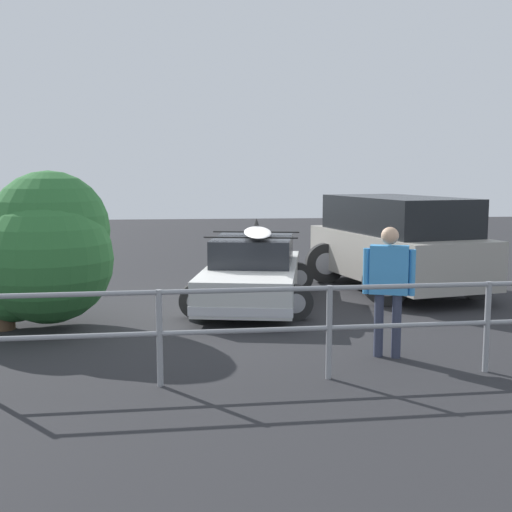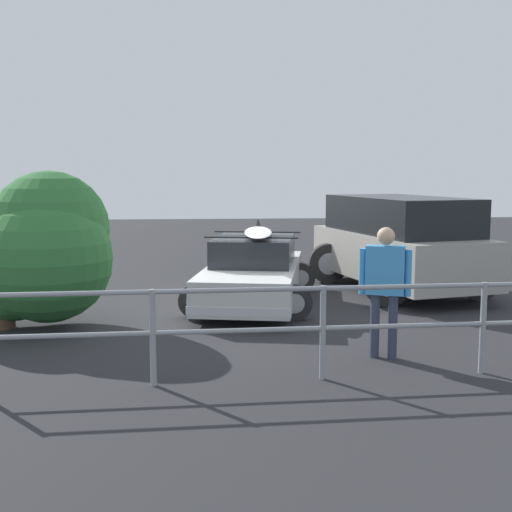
# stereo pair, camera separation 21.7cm
# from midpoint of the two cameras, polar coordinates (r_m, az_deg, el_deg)

# --- Properties ---
(ground_plane) EXTENTS (44.00, 44.00, 0.02)m
(ground_plane) POSITION_cam_midpoint_polar(r_m,az_deg,el_deg) (11.39, -3.31, -4.63)
(ground_plane) COLOR #28282B
(ground_plane) RESTS_ON ground
(sedan_car) EXTENTS (2.64, 4.32, 1.49)m
(sedan_car) POSITION_cam_midpoint_polar(r_m,az_deg,el_deg) (11.65, -0.81, -1.43)
(sedan_car) COLOR silver
(sedan_car) RESTS_ON ground
(suv_car) EXTENTS (3.28, 4.70, 1.89)m
(suv_car) POSITION_cam_midpoint_polar(r_m,az_deg,el_deg) (13.18, 11.85, 1.21)
(suv_car) COLOR #9E998E
(suv_car) RESTS_ON ground
(person_bystander) EXTENTS (0.62, 0.34, 1.69)m
(person_bystander) POSITION_cam_midpoint_polar(r_m,az_deg,el_deg) (8.31, 10.99, -2.08)
(person_bystander) COLOR #33384C
(person_bystander) RESTS_ON ground
(railing_fence) EXTENTS (9.68, 0.40, 1.09)m
(railing_fence) POSITION_cam_midpoint_polar(r_m,az_deg,el_deg) (7.67, 12.73, -5.06)
(railing_fence) COLOR gray
(railing_fence) RESTS_ON ground
(bush_near_left) EXTENTS (2.77, 2.15, 2.40)m
(bush_near_left) POSITION_cam_midpoint_polar(r_m,az_deg,el_deg) (10.37, -19.82, 0.39)
(bush_near_left) COLOR brown
(bush_near_left) RESTS_ON ground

